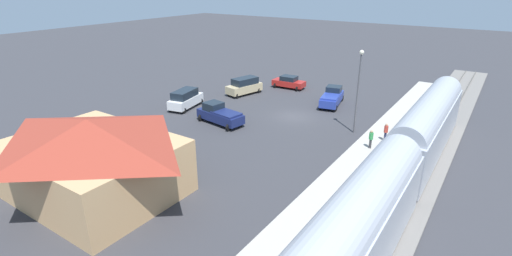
% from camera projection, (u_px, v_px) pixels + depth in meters
% --- Properties ---
extents(ground_plane, '(200.00, 200.00, 0.00)m').
position_uv_depth(ground_plane, '(294.00, 117.00, 42.01)').
color(ground_plane, '#38383D').
extents(railway_track, '(4.80, 70.00, 0.30)m').
position_uv_depth(railway_track, '(428.00, 144.00, 34.74)').
color(railway_track, slate).
rests_on(railway_track, ground).
extents(platform, '(3.20, 46.00, 0.30)m').
position_uv_depth(platform, '(384.00, 134.00, 36.79)').
color(platform, '#B7B2A8').
rests_on(platform, ground).
extents(station_building, '(12.09, 9.46, 5.62)m').
position_uv_depth(station_building, '(92.00, 156.00, 26.01)').
color(station_building, tan).
rests_on(station_building, ground).
extents(pedestrian_on_platform, '(0.36, 0.36, 1.71)m').
position_uv_depth(pedestrian_on_platform, '(371.00, 138.00, 33.13)').
color(pedestrian_on_platform, '#333338').
rests_on(pedestrian_on_platform, platform).
extents(pedestrian_waiting_far, '(0.36, 0.36, 1.71)m').
position_uv_depth(pedestrian_waiting_far, '(386.00, 131.00, 34.65)').
color(pedestrian_waiting_far, '#23284C').
rests_on(pedestrian_waiting_far, platform).
extents(suv_white, '(2.89, 5.19, 2.22)m').
position_uv_depth(suv_white, '(185.00, 99.00, 44.44)').
color(suv_white, white).
rests_on(suv_white, ground).
extents(suv_tan, '(3.07, 5.23, 2.22)m').
position_uv_depth(suv_tan, '(244.00, 86.00, 49.80)').
color(suv_tan, '#C6B284').
rests_on(suv_tan, ground).
extents(pickup_navy, '(5.63, 3.10, 2.14)m').
position_uv_depth(pickup_navy, '(219.00, 114.00, 39.69)').
color(pickup_navy, navy).
rests_on(pickup_navy, ground).
extents(sedan_red, '(4.59, 2.45, 1.74)m').
position_uv_depth(sedan_red, '(289.00, 82.00, 52.69)').
color(sedan_red, red).
rests_on(sedan_red, ground).
extents(pickup_blue, '(3.03, 5.69, 2.14)m').
position_uv_depth(pickup_blue, '(332.00, 97.00, 45.48)').
color(pickup_blue, '#283D9E').
rests_on(pickup_blue, ground).
extents(light_pole_near_platform, '(0.44, 0.44, 8.22)m').
position_uv_depth(light_pole_near_platform, '(359.00, 83.00, 35.78)').
color(light_pole_near_platform, '#515156').
rests_on(light_pole_near_platform, ground).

